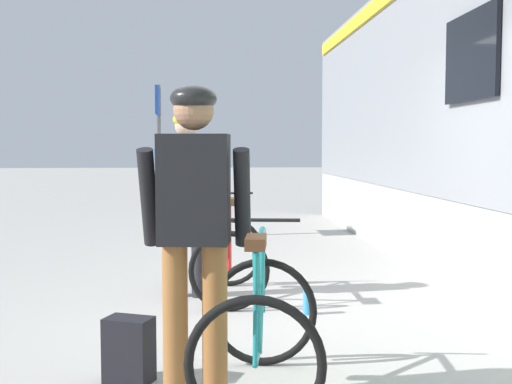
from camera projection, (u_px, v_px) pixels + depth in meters
The scene contains 9 objects.
ground_plane at pixel (293, 317), 5.33m from camera, with size 80.00×80.00×0.00m, color #A09E99.
cyclist_near_in_blue at pixel (187, 187), 6.02m from camera, with size 0.65×0.39×1.76m.
cyclist_far_in_dark at pixel (194, 216), 3.46m from camera, with size 0.64×0.36×1.76m.
bicycle_near_red at pixel (229, 256), 6.00m from camera, with size 0.75×1.10×0.99m.
bicycle_far_teal at pixel (259, 327), 3.62m from camera, with size 0.84×1.15×0.99m.
backpack_on_platform at pixel (129, 350), 3.84m from camera, with size 0.28×0.18×0.40m, color black.
water_bottle_near_the_bikes at pixel (307, 301), 5.42m from camera, with size 0.07×0.07×0.22m, color #338CCC.
water_bottle_by_the_backpack at pixel (126, 368), 3.81m from camera, with size 0.08×0.08×0.20m, color #338CCC.
platform_sign_post at pixel (158, 135), 9.91m from camera, with size 0.08×0.70×2.40m.
Camera 1 is at (-0.72, -5.20, 1.43)m, focal length 44.50 mm.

